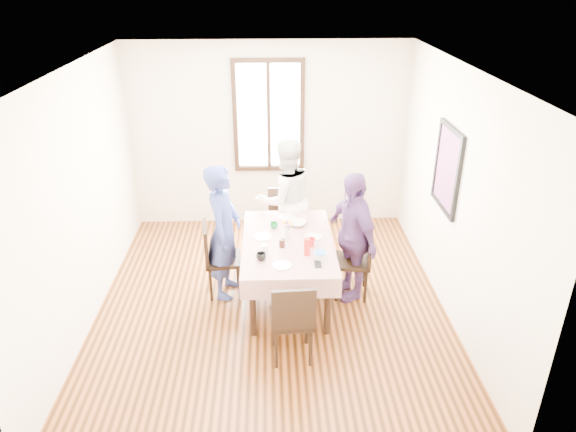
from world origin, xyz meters
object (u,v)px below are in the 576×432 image
object	(u,v)px
chair_right	(352,261)
person_right	(352,236)
chair_left	(223,259)
chair_near	(292,318)
person_far	(285,199)
chair_far	(285,224)
person_left	(224,232)
dining_table	(288,270)

from	to	relation	value
chair_right	person_right	xyz separation A→B (m)	(-0.02, -0.00, 0.33)
chair_left	chair_near	xyz separation A→B (m)	(0.76, -1.18, 0.00)
person_far	chair_right	bearing A→B (deg)	107.76
person_far	chair_far	bearing A→B (deg)	-110.22
person_left	chair_far	bearing A→B (deg)	-29.95
dining_table	chair_near	distance (m)	1.04
chair_right	person_left	world-z (taller)	person_left
person_left	person_far	bearing A→B (deg)	-30.55
chair_near	person_left	size ratio (longest dim) A/B	0.56
dining_table	chair_near	xyz separation A→B (m)	(0.00, -1.04, 0.08)
chair_near	chair_right	bearing A→B (deg)	51.96
chair_left	chair_near	distance (m)	1.40
chair_left	chair_right	distance (m)	1.52
chair_right	person_right	size ratio (longest dim) A/B	0.58
dining_table	chair_left	world-z (taller)	chair_left
chair_left	person_right	distance (m)	1.53
chair_far	chair_near	world-z (taller)	same
chair_left	chair_right	world-z (taller)	same
chair_near	person_right	xyz separation A→B (m)	(0.74, 1.08, 0.33)
dining_table	person_right	bearing A→B (deg)	3.65
chair_far	chair_near	xyz separation A→B (m)	(0.00, -2.07, 0.00)
chair_far	person_left	bearing A→B (deg)	47.34
chair_near	person_left	bearing A→B (deg)	118.99
person_far	person_right	size ratio (longest dim) A/B	1.06
person_left	person_far	xyz separation A→B (m)	(0.74, 0.88, 0.01)
chair_right	chair_near	size ratio (longest dim) A/B	1.00
person_left	person_far	distance (m)	1.15
dining_table	chair_near	size ratio (longest dim) A/B	1.66
dining_table	person_far	bearing A→B (deg)	90.00
person_left	chair_right	bearing A→B (deg)	-84.07
chair_far	person_far	world-z (taller)	person_far
chair_right	chair_near	bearing A→B (deg)	153.31
chair_far	person_left	size ratio (longest dim) A/B	0.56
chair_near	person_right	bearing A→B (deg)	52.69
chair_left	person_far	distance (m)	1.22
person_far	person_right	distance (m)	1.22
person_left	person_far	world-z (taller)	person_far
chair_right	chair_far	xyz separation A→B (m)	(-0.76, 0.99, 0.00)
chair_far	chair_left	bearing A→B (deg)	46.58
chair_near	person_right	size ratio (longest dim) A/B	0.58
dining_table	chair_right	distance (m)	0.76
dining_table	person_left	distance (m)	0.87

